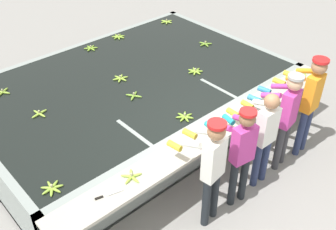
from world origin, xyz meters
The scene contains 22 objects.
ground_plane centered at (0.00, 0.00, 0.00)m, with size 80.00×80.00×0.00m, color gray.
wash_tank centered at (0.00, 2.25, 0.45)m, with size 5.41×3.60×0.90m.
work_ledge centered at (0.00, 0.23, 0.66)m, with size 5.41×0.45×0.90m.
worker_0 centered at (-0.67, -0.31, 1.03)m, with size 0.47×0.74×1.69m.
worker_1 centered at (-0.11, -0.34, 0.97)m, with size 0.48×0.74×1.61m.
worker_2 centered at (0.44, -0.31, 0.95)m, with size 0.42×0.71×1.60m.
worker_3 centered at (0.98, -0.30, 1.02)m, with size 0.48×0.74×1.67m.
worker_4 centered at (1.54, -0.34, 1.07)m, with size 0.44×0.74×1.75m.
banana_bunch_floating_0 centered at (1.96, 2.27, 0.92)m, with size 0.27×0.28×0.08m.
banana_bunch_floating_1 centered at (1.00, 1.62, 0.92)m, with size 0.28×0.28×0.08m.
banana_bunch_floating_2 centered at (-1.86, 3.26, 0.92)m, with size 0.26×0.26×0.08m.
banana_bunch_floating_3 centered at (0.12, 3.67, 0.92)m, with size 0.26×0.28×0.08m.
banana_bunch_floating_4 centered at (0.85, 3.73, 0.92)m, with size 0.28×0.28×0.08m.
banana_bunch_floating_5 centered at (-0.15, 2.32, 0.92)m, with size 0.28×0.28×0.08m.
banana_bunch_floating_6 centered at (-2.32, 0.76, 0.92)m, with size 0.28×0.28×0.08m.
banana_bunch_floating_7 centered at (-0.11, 0.74, 0.92)m, with size 0.28×0.28×0.08m.
banana_bunch_floating_8 centered at (-1.70, 2.29, 0.92)m, with size 0.28×0.28×0.08m.
banana_bunch_floating_9 centered at (-0.32, 1.72, 0.92)m, with size 0.25×0.25×0.08m.
banana_bunch_floating_10 centered at (2.14, 3.66, 0.92)m, with size 0.28×0.28×0.08m.
banana_bunch_ledge_0 centered at (-1.49, 0.27, 0.92)m, with size 0.28×0.27×0.08m.
banana_bunch_ledge_1 centered at (2.44, 0.28, 0.92)m, with size 0.24×0.24×0.08m.
knife_0 centered at (-1.92, 0.24, 0.91)m, with size 0.34×0.12×0.02m.
Camera 1 is at (-3.51, -2.65, 4.42)m, focal length 42.00 mm.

